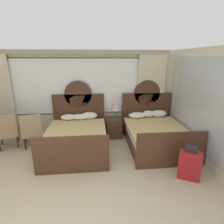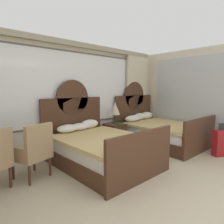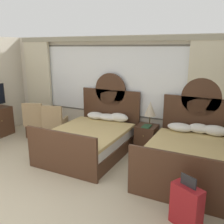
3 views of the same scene
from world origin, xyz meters
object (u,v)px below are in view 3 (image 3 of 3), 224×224
at_px(armchair_by_window_left, 54,122).
at_px(suitcase_on_floor, 186,206).
at_px(bed_near_window, 91,138).
at_px(armchair_by_window_centre, 35,119).
at_px(nightstand_between_beds, 146,138).
at_px(book_on_nightstand, 147,126).
at_px(table_lamp_on_nightstand, 150,109).
at_px(bed_near_mirror, 190,156).

xyz_separation_m(armchair_by_window_left, suitcase_on_floor, (3.72, -1.80, -0.21)).
bearing_deg(bed_near_window, suitcase_on_floor, -32.49).
bearing_deg(armchair_by_window_left, suitcase_on_floor, -25.79).
distance_m(bed_near_window, armchair_by_window_left, 1.30).
distance_m(bed_near_window, armchair_by_window_centre, 1.95).
distance_m(nightstand_between_beds, suitcase_on_floor, 2.62).
xyz_separation_m(bed_near_window, nightstand_between_beds, (1.11, 0.70, -0.04)).
bearing_deg(armchair_by_window_centre, book_on_nightstand, 6.74).
bearing_deg(book_on_nightstand, table_lamp_on_nightstand, 80.74).
bearing_deg(nightstand_between_beds, armchair_by_window_left, -169.09).
xyz_separation_m(armchair_by_window_left, armchair_by_window_centre, (-0.67, 0.00, 0.00)).
bearing_deg(table_lamp_on_nightstand, suitcase_on_floor, -60.75).
height_order(nightstand_between_beds, armchair_by_window_left, armchair_by_window_left).
bearing_deg(bed_near_mirror, book_on_nightstand, 151.19).
distance_m(bed_near_mirror, suitcase_on_floor, 1.58).
height_order(bed_near_window, nightstand_between_beds, bed_near_window).
height_order(bed_near_mirror, table_lamp_on_nightstand, bed_near_mirror).
bearing_deg(book_on_nightstand, armchair_by_window_left, -171.38).
bearing_deg(table_lamp_on_nightstand, bed_near_window, -147.55).
height_order(bed_near_mirror, armchair_by_window_left, bed_near_mirror).
xyz_separation_m(nightstand_between_beds, book_on_nightstand, (0.03, -0.09, 0.33)).
bearing_deg(armchair_by_window_centre, armchair_by_window_left, -0.11).
height_order(nightstand_between_beds, armchair_by_window_centre, armchair_by_window_centre).
relative_size(bed_near_window, suitcase_on_floor, 2.80).
relative_size(book_on_nightstand, armchair_by_window_left, 0.26).
xyz_separation_m(bed_near_window, book_on_nightstand, (1.14, 0.60, 0.29)).
xyz_separation_m(bed_near_window, bed_near_mirror, (2.23, 0.00, 0.00)).
xyz_separation_m(book_on_nightstand, suitcase_on_floor, (1.31, -2.16, -0.33)).
bearing_deg(suitcase_on_floor, bed_near_mirror, 98.02).
bearing_deg(book_on_nightstand, suitcase_on_floor, -58.77).
xyz_separation_m(bed_near_mirror, nightstand_between_beds, (-1.11, 0.69, -0.05)).
height_order(book_on_nightstand, suitcase_on_floor, suitcase_on_floor).
xyz_separation_m(nightstand_between_beds, suitcase_on_floor, (1.33, -2.25, 0.00)).
relative_size(bed_near_mirror, armchair_by_window_centre, 2.22).
relative_size(table_lamp_on_nightstand, armchair_by_window_left, 0.59).
bearing_deg(nightstand_between_beds, suitcase_on_floor, -59.37).
bearing_deg(armchair_by_window_centre, suitcase_on_floor, -22.30).
relative_size(bed_near_mirror, armchair_by_window_left, 2.22).
xyz_separation_m(bed_near_mirror, book_on_nightstand, (-1.09, 0.60, 0.28)).
bearing_deg(nightstand_between_beds, bed_near_window, -148.04).
distance_m(table_lamp_on_nightstand, suitcase_on_floor, 2.73).
distance_m(bed_near_window, book_on_nightstand, 1.32).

